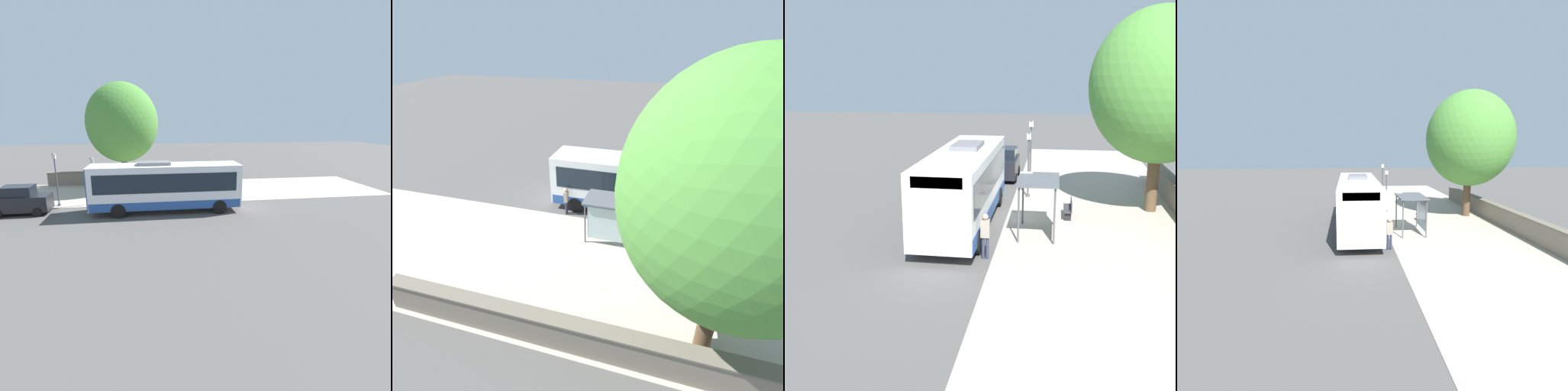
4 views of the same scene
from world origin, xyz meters
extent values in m
plane|color=#514F4C|center=(0.00, 0.00, 0.00)|extent=(120.00, 120.00, 0.00)
cube|color=#ADA393|center=(-4.50, 0.00, 0.01)|extent=(9.00, 44.00, 0.02)
cube|color=white|center=(1.85, 1.37, 1.96)|extent=(2.53, 10.79, 3.02)
cube|color=black|center=(1.85, 1.37, 2.36)|extent=(2.57, 9.93, 1.33)
cube|color=#264C93|center=(1.85, 1.37, 0.75)|extent=(2.57, 10.58, 0.60)
cube|color=#264C93|center=(1.85, -4.00, 1.96)|extent=(2.57, 0.06, 2.90)
cube|color=black|center=(1.85, 6.72, 3.17)|extent=(1.89, 0.08, 0.42)
cube|color=slate|center=(1.85, 0.56, 3.58)|extent=(1.26, 2.37, 0.22)
cylinder|color=black|center=(0.67, 5.14, 0.50)|extent=(0.30, 1.00, 1.00)
cylinder|color=black|center=(3.03, 5.14, 0.50)|extent=(0.30, 1.00, 1.00)
cylinder|color=black|center=(0.67, -1.98, 0.50)|extent=(0.30, 1.00, 1.00)
cylinder|color=black|center=(3.03, -1.98, 0.50)|extent=(0.30, 1.00, 1.00)
cylinder|color=#515459|center=(-0.83, 0.99, 1.20)|extent=(0.08, 0.08, 2.40)
cylinder|color=#515459|center=(-0.83, 3.64, 1.20)|extent=(0.08, 0.08, 2.40)
cylinder|color=#515459|center=(-2.30, 0.99, 1.20)|extent=(0.08, 0.08, 2.40)
cylinder|color=#515459|center=(-2.30, 3.64, 1.20)|extent=(0.08, 0.08, 2.40)
cube|color=#515459|center=(-1.57, 2.32, 2.44)|extent=(1.77, 2.95, 0.08)
cube|color=silver|center=(-2.28, 2.32, 1.32)|extent=(0.03, 2.38, 1.92)
cylinder|color=#2D3347|center=(0.19, 5.62, 0.43)|extent=(0.12, 0.12, 0.86)
cylinder|color=#2D3347|center=(0.35, 5.62, 0.43)|extent=(0.12, 0.12, 0.86)
cube|color=gray|center=(0.27, 5.62, 1.21)|extent=(0.34, 0.22, 0.70)
sphere|color=tan|center=(0.27, 5.62, 1.67)|extent=(0.24, 0.24, 0.24)
cube|color=#333338|center=(-2.93, -0.45, 0.45)|extent=(0.40, 1.64, 0.06)
cube|color=#333338|center=(-3.10, -0.45, 0.68)|extent=(0.04, 1.64, 0.40)
cube|color=black|center=(-2.93, -1.11, 0.23)|extent=(0.32, 0.06, 0.45)
cube|color=black|center=(-2.93, 0.20, 0.23)|extent=(0.32, 0.06, 0.45)
cylinder|color=#4C4C51|center=(-0.76, -4.17, 0.08)|extent=(0.24, 0.24, 0.16)
cylinder|color=#4C4C51|center=(-0.76, -4.17, 1.65)|extent=(0.10, 0.10, 3.30)
cube|color=silver|center=(-0.76, -4.17, 3.48)|extent=(0.24, 0.24, 0.35)
pyramid|color=#4C4C51|center=(-0.76, -4.17, 3.72)|extent=(0.28, 0.28, 0.14)
cylinder|color=#4C4C51|center=(-0.74, -6.90, 0.08)|extent=(0.24, 0.24, 0.16)
cylinder|color=#4C4C51|center=(-0.74, -6.90, 1.85)|extent=(0.10, 0.10, 3.70)
cube|color=silver|center=(-0.74, -6.90, 3.87)|extent=(0.24, 0.24, 0.35)
pyramid|color=#4C4C51|center=(-0.74, -6.90, 4.12)|extent=(0.28, 0.28, 0.14)
cylinder|color=brown|center=(-7.14, -2.22, 2.20)|extent=(0.59, 0.59, 4.39)
ellipsoid|color=#4C8C38|center=(-7.14, -2.22, 6.27)|extent=(6.83, 6.83, 7.52)
cube|color=black|center=(1.07, -8.95, 0.82)|extent=(1.71, 3.99, 1.10)
cube|color=black|center=(1.07, -9.05, 1.72)|extent=(1.45, 2.07, 0.69)
cylinder|color=black|center=(0.27, -7.65, 0.32)|extent=(0.22, 0.64, 0.64)
cylinder|color=black|center=(1.88, -7.65, 0.32)|extent=(0.22, 0.64, 0.64)
cylinder|color=black|center=(0.27, -10.24, 0.32)|extent=(0.22, 0.64, 0.64)
cylinder|color=black|center=(1.88, -10.24, 0.32)|extent=(0.22, 0.64, 0.64)
camera|label=1|loc=(23.64, 0.34, 6.71)|focal=28.00mm
camera|label=2|loc=(-15.26, -0.23, 10.15)|focal=28.00mm
camera|label=3|loc=(-2.25, 23.00, 6.95)|focal=45.00mm
camera|label=4|loc=(2.47, 21.70, 5.61)|focal=28.00mm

